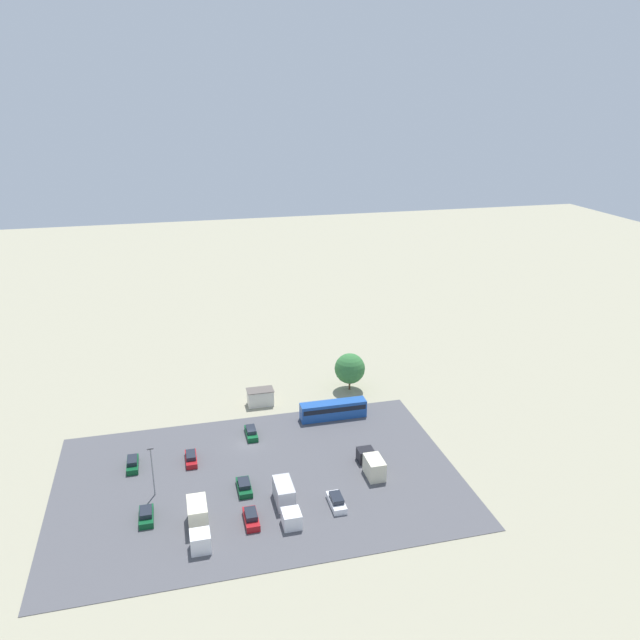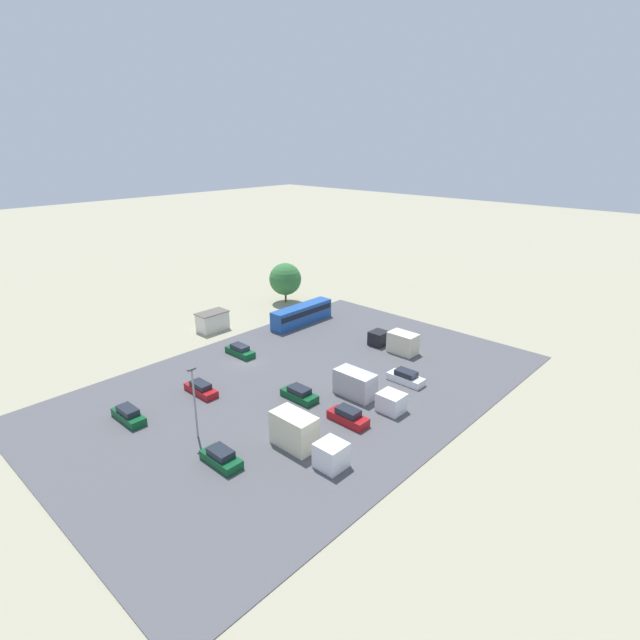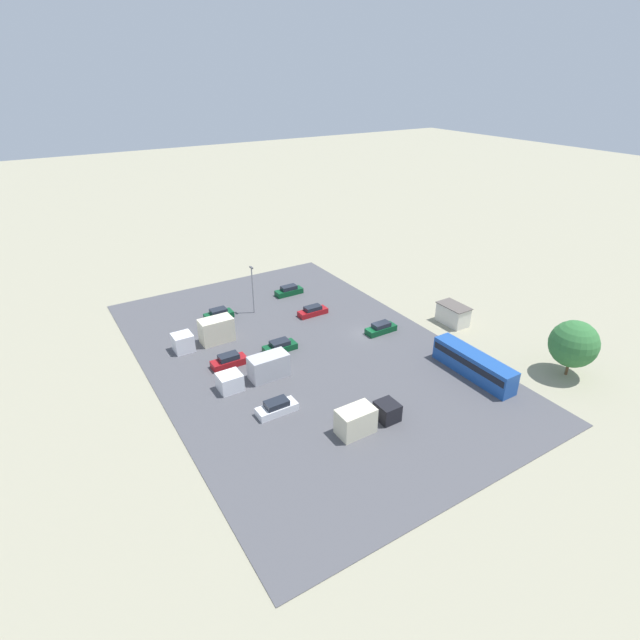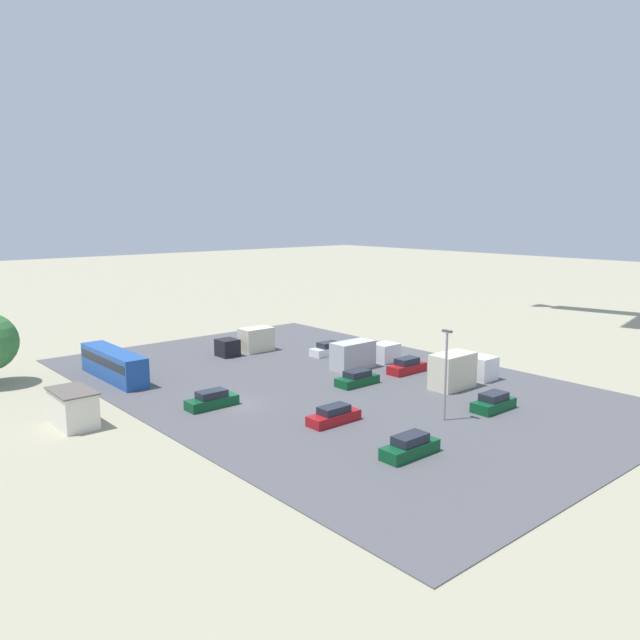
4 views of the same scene
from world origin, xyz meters
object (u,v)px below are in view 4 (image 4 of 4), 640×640
at_px(parked_car_0, 328,349).
at_px(parked_car_4, 493,403).
at_px(parked_car_1, 410,447).
at_px(parked_car_5, 357,379).
at_px(parked_car_6, 212,400).
at_px(parked_truck_1, 362,354).
at_px(bus, 114,363).
at_px(parked_car_2, 407,366).
at_px(parked_truck_2, 461,370).
at_px(parked_truck_0, 248,342).
at_px(shed_building, 73,408).
at_px(parked_car_3, 334,416).

relative_size(parked_car_0, parked_car_4, 1.07).
distance_m(parked_car_1, parked_car_5, 18.92).
xyz_separation_m(parked_car_0, parked_car_4, (25.87, -3.30, -0.01)).
xyz_separation_m(parked_car_6, parked_truck_1, (-1.90, 20.78, 0.76)).
bearing_deg(parked_truck_1, bus, -119.33).
relative_size(parked_car_4, parked_car_5, 0.95).
height_order(bus, parked_car_1, bus).
bearing_deg(bus, parked_car_4, -56.45).
bearing_deg(parked_car_4, parked_car_0, 172.72).
bearing_deg(parked_car_4, parked_car_2, 163.67).
bearing_deg(parked_truck_2, bus, -134.74).
height_order(parked_truck_0, parked_truck_1, parked_truck_1).
relative_size(parked_car_2, parked_truck_0, 0.62).
distance_m(parked_car_0, parked_car_5, 13.85).
distance_m(parked_truck_0, parked_truck_2, 27.70).
xyz_separation_m(shed_building, parked_car_2, (6.59, 33.66, -0.76)).
height_order(shed_building, parked_car_2, shed_building).
height_order(parked_car_0, parked_truck_1, parked_truck_1).
xyz_separation_m(parked_car_1, parked_car_3, (-8.87, 0.58, -0.05)).
bearing_deg(bus, parked_car_5, -45.78).
bearing_deg(parked_truck_0, parked_car_2, -159.13).
xyz_separation_m(parked_car_3, parked_car_6, (-10.30, -5.50, 0.03)).
height_order(shed_building, parked_car_5, shed_building).
bearing_deg(parked_car_2, parked_car_0, -176.61).
distance_m(parked_car_3, parked_truck_2, 17.34).
xyz_separation_m(shed_building, parked_car_4, (20.33, 29.63, -0.79)).
height_order(parked_car_3, parked_truck_1, parked_truck_1).
distance_m(parked_car_5, parked_truck_0, 19.58).
height_order(parked_car_3, parked_car_4, parked_car_4).
bearing_deg(parked_truck_1, parked_truck_0, -158.48).
bearing_deg(parked_car_5, bus, 44.22).
bearing_deg(parked_car_6, parked_truck_1, 95.22).
bearing_deg(bus, parked_car_1, -77.37).
bearing_deg(parked_truck_2, parked_truck_0, -163.77).
relative_size(shed_building, parked_car_1, 1.03).
relative_size(parked_car_3, parked_truck_2, 0.56).
bearing_deg(parked_car_4, shed_building, -124.45).
relative_size(parked_car_1, parked_car_3, 1.00).
xyz_separation_m(shed_building, parked_car_1, (22.51, 16.02, -0.79)).
bearing_deg(shed_building, parked_truck_2, 68.19).
distance_m(parked_car_4, parked_car_6, 25.13).
bearing_deg(parked_truck_1, parked_car_2, 19.01).
xyz_separation_m(parked_car_4, parked_car_6, (-16.98, -18.53, -0.01)).
height_order(bus, parked_truck_1, bus).
distance_m(bus, parked_truck_1, 27.01).
height_order(parked_car_0, parked_car_5, parked_car_0).
distance_m(shed_building, parked_car_0, 33.41).
xyz_separation_m(parked_truck_0, parked_truck_2, (26.59, 7.74, 0.25)).
height_order(parked_car_5, parked_car_6, parked_car_6).
height_order(shed_building, parked_truck_1, parked_truck_1).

